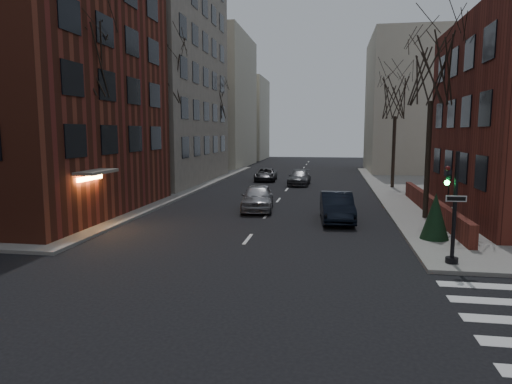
% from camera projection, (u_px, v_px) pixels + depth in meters
% --- Properties ---
extents(ground, '(160.00, 160.00, 0.00)m').
position_uv_depth(ground, '(136.00, 381.00, 8.88)').
color(ground, black).
rests_on(ground, ground).
extents(building_left_tan, '(18.00, 18.00, 28.00)m').
position_uv_depth(building_left_tan, '(113.00, 34.00, 43.05)').
color(building_left_tan, gray).
rests_on(building_left_tan, ground).
extents(low_wall_right, '(0.35, 16.00, 1.00)m').
position_uv_depth(low_wall_right, '(431.00, 206.00, 25.86)').
color(low_wall_right, maroon).
rests_on(low_wall_right, sidewalk_far_right).
extents(building_distant_la, '(14.00, 16.00, 18.00)m').
position_uv_depth(building_distant_la, '(198.00, 102.00, 63.92)').
color(building_distant_la, '#BEB7A0').
rests_on(building_distant_la, ground).
extents(building_distant_ra, '(14.00, 14.00, 16.00)m').
position_uv_depth(building_distant_ra, '(429.00, 105.00, 54.29)').
color(building_distant_ra, '#BEB7A0').
rests_on(building_distant_ra, ground).
extents(building_distant_lb, '(10.00, 12.00, 14.00)m').
position_uv_depth(building_distant_lb, '(237.00, 119.00, 80.48)').
color(building_distant_lb, '#BEB7A0').
rests_on(building_distant_lb, ground).
extents(traffic_signal, '(0.76, 0.44, 4.00)m').
position_uv_depth(traffic_signal, '(452.00, 215.00, 16.14)').
color(traffic_signal, black).
rests_on(traffic_signal, sidewalk_far_right).
extents(tree_left_a, '(4.18, 4.18, 10.26)m').
position_uv_depth(tree_left_a, '(82.00, 59.00, 22.88)').
color(tree_left_a, '#2D231C').
rests_on(tree_left_a, sidewalk_far_left).
extents(tree_left_b, '(4.40, 4.40, 10.80)m').
position_uv_depth(tree_left_b, '(167.00, 77.00, 34.56)').
color(tree_left_b, '#2D231C').
rests_on(tree_left_b, sidewalk_far_left).
extents(tree_left_c, '(3.96, 3.96, 9.72)m').
position_uv_depth(tree_left_c, '(214.00, 101.00, 48.37)').
color(tree_left_c, '#2D231C').
rests_on(tree_left_c, sidewalk_far_left).
extents(tree_right_a, '(3.96, 3.96, 9.72)m').
position_uv_depth(tree_right_a, '(432.00, 70.00, 24.00)').
color(tree_right_a, '#2D231C').
rests_on(tree_right_a, sidewalk_far_right).
extents(tree_right_b, '(3.74, 3.74, 9.18)m').
position_uv_depth(tree_right_b, '(396.00, 98.00, 37.75)').
color(tree_right_b, '#2D231C').
rests_on(tree_right_b, sidewalk_far_right).
extents(streetlamp_near, '(0.36, 0.36, 6.28)m').
position_uv_depth(streetlamp_near, '(156.00, 140.00, 31.17)').
color(streetlamp_near, black).
rests_on(streetlamp_near, sidewalk_far_left).
extents(streetlamp_far, '(0.36, 0.36, 6.28)m').
position_uv_depth(streetlamp_far, '(224.00, 137.00, 50.73)').
color(streetlamp_far, black).
rests_on(streetlamp_far, sidewalk_far_left).
extents(parked_sedan, '(1.98, 4.85, 1.56)m').
position_uv_depth(parked_sedan, '(337.00, 207.00, 24.64)').
color(parked_sedan, black).
rests_on(parked_sedan, ground).
extents(car_lane_silver, '(2.34, 4.84, 1.59)m').
position_uv_depth(car_lane_silver, '(258.00, 197.00, 28.14)').
color(car_lane_silver, '#9A9A9F').
rests_on(car_lane_silver, ground).
extents(car_lane_gray, '(2.01, 4.65, 1.33)m').
position_uv_depth(car_lane_gray, '(299.00, 178.00, 41.51)').
color(car_lane_gray, '#3F4044').
rests_on(car_lane_gray, ground).
extents(car_lane_far, '(2.33, 4.59, 1.24)m').
position_uv_depth(car_lane_far, '(266.00, 174.00, 45.12)').
color(car_lane_far, '#3C3B40').
rests_on(car_lane_far, ground).
extents(sandwich_board, '(0.41, 0.55, 0.85)m').
position_uv_depth(sandwich_board, '(451.00, 216.00, 23.17)').
color(sandwich_board, white).
rests_on(sandwich_board, sidewalk_far_right).
extents(evergreen_shrub, '(1.33, 1.33, 2.04)m').
position_uv_depth(evergreen_shrub, '(435.00, 216.00, 19.90)').
color(evergreen_shrub, black).
rests_on(evergreen_shrub, sidewalk_far_right).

